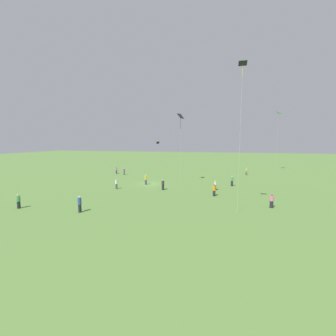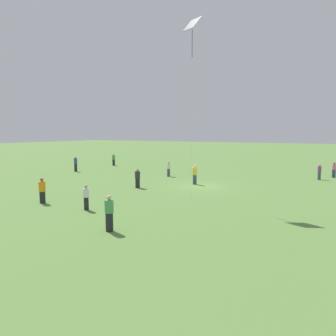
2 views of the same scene
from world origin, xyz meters
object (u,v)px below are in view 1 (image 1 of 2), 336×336
(person_3, at_px, (146,180))
(person_11, at_px, (232,181))
(kite_4, at_px, (181,118))
(person_5, at_px, (246,172))
(kite_3, at_px, (242,72))
(person_9, at_px, (272,201))
(kite_0, at_px, (279,114))
(person_1, at_px, (116,184))
(person_0, at_px, (215,185))
(person_6, at_px, (163,185))
(person_2, at_px, (124,171))
(person_4, at_px, (80,204))
(person_10, at_px, (116,170))
(person_7, at_px, (214,190))
(kite_2, at_px, (158,144))
(person_8, at_px, (18,201))

(person_3, xyz_separation_m, person_11, (-2.46, 15.44, -0.02))
(kite_4, bearing_deg, person_5, 27.17)
(kite_3, bearing_deg, person_9, -96.32)
(person_3, height_order, kite_0, kite_0)
(person_1, bearing_deg, person_0, 129.79)
(person_6, xyz_separation_m, person_11, (-6.05, 11.17, 0.06))
(person_1, bearing_deg, person_6, 127.90)
(person_2, relative_size, person_11, 0.90)
(kite_0, bearing_deg, person_11, -156.85)
(person_9, xyz_separation_m, person_11, (-12.48, -4.23, 0.07))
(person_6, bearing_deg, person_5, -49.43)
(person_5, height_order, person_6, person_6)
(person_4, xyz_separation_m, person_10, (-28.39, -9.85, -0.13))
(person_7, xyz_separation_m, kite_2, (-28.39, -17.02, 6.41))
(person_5, height_order, person_7, person_7)
(person_8, relative_size, person_9, 1.03)
(person_9, bearing_deg, person_4, 29.89)
(person_1, xyz_separation_m, person_8, (12.84, -6.33, 0.04))
(person_4, xyz_separation_m, person_9, (-7.16, 21.46, -0.12))
(kite_4, bearing_deg, person_1, -162.48)
(person_2, relative_size, person_5, 0.97)
(person_5, distance_m, kite_3, 33.33)
(person_11, bearing_deg, person_2, 54.61)
(person_0, distance_m, person_10, 27.53)
(person_7, distance_m, person_9, 8.18)
(person_6, xyz_separation_m, kite_3, (9.68, 11.25, 14.28))
(person_8, height_order, kite_3, kite_3)
(person_10, xyz_separation_m, kite_0, (-13.68, 38.80, 13.93))
(person_10, bearing_deg, person_4, -169.31)
(person_7, relative_size, person_11, 0.97)
(person_5, xyz_separation_m, person_9, (26.65, 0.52, -0.01))
(person_0, relative_size, person_7, 0.92)
(person_6, height_order, kite_3, kite_3)
(person_4, bearing_deg, person_10, 141.13)
(person_0, height_order, kite_4, kite_4)
(person_1, distance_m, kite_2, 28.15)
(person_1, bearing_deg, person_5, 162.36)
(person_4, xyz_separation_m, person_7, (-11.37, 14.45, -0.08))
(person_7, distance_m, kite_3, 16.34)
(person_0, xyz_separation_m, person_2, (-11.70, -21.69, 0.00))
(person_10, bearing_deg, kite_0, -79.02)
(person_11, xyz_separation_m, kite_3, (15.73, 0.08, 14.22))
(person_8, relative_size, person_11, 0.96)
(person_8, height_order, person_10, person_8)
(person_7, bearing_deg, person_8, -64.67)
(person_0, distance_m, person_8, 27.58)
(person_0, height_order, kite_2, kite_2)
(kite_2, bearing_deg, person_6, 116.50)
(person_9, bearing_deg, person_8, 25.94)
(person_2, distance_m, person_8, 27.65)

